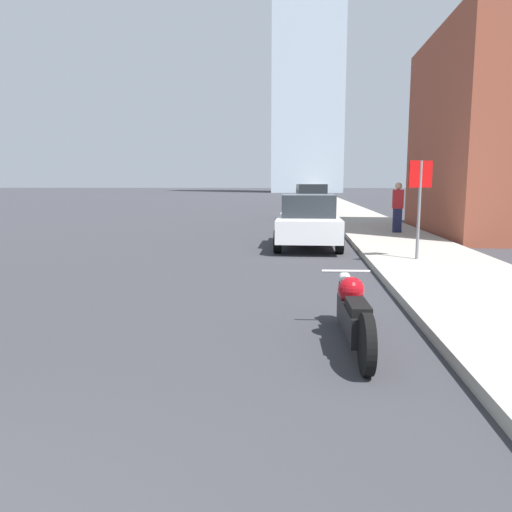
% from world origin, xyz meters
% --- Properties ---
extents(sidewalk, '(2.96, 240.00, 0.15)m').
position_xyz_m(sidewalk, '(5.38, 40.00, 0.07)').
color(sidewalk, '#9E998E').
rests_on(sidewalk, ground_plane).
extents(distant_tower, '(14.18, 14.18, 60.38)m').
position_xyz_m(distant_tower, '(3.53, 105.69, 30.19)').
color(distant_tower, silver).
rests_on(distant_tower, ground_plane).
extents(motorcycle, '(0.62, 2.38, 0.77)m').
position_xyz_m(motorcycle, '(2.96, 4.75, 0.38)').
color(motorcycle, black).
rests_on(motorcycle, ground_plane).
extents(parked_car_white, '(1.88, 4.20, 1.55)m').
position_xyz_m(parked_car_white, '(2.56, 13.75, 0.78)').
color(parked_car_white, silver).
rests_on(parked_car_white, ground_plane).
extents(parked_car_black, '(2.11, 4.34, 1.83)m').
position_xyz_m(parked_car_black, '(2.89, 26.03, 0.89)').
color(parked_car_black, black).
rests_on(parked_car_black, ground_plane).
extents(parked_car_silver, '(1.91, 4.10, 1.63)m').
position_xyz_m(parked_car_silver, '(2.90, 37.38, 0.81)').
color(parked_car_silver, '#BCBCC1').
rests_on(parked_car_silver, ground_plane).
extents(stop_sign, '(0.57, 0.26, 2.23)m').
position_xyz_m(stop_sign, '(5.01, 10.68, 1.67)').
color(stop_sign, slate).
rests_on(stop_sign, sidewalk).
extents(pedestrian, '(0.36, 0.25, 1.75)m').
position_xyz_m(pedestrian, '(5.75, 17.05, 1.06)').
color(pedestrian, '#1E2347').
rests_on(pedestrian, sidewalk).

